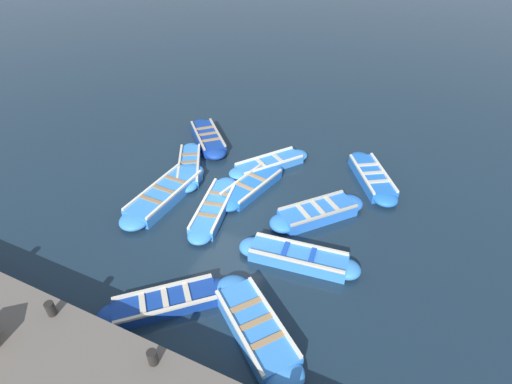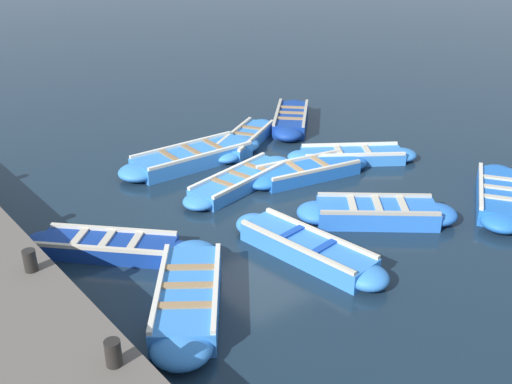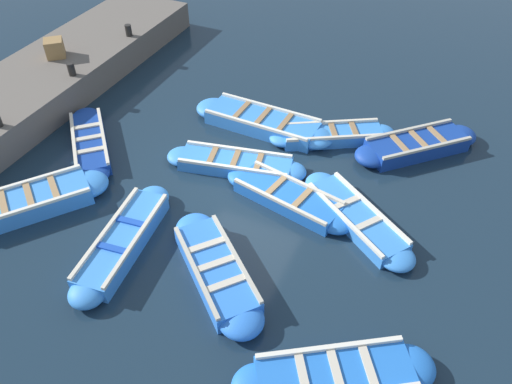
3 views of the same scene
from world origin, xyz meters
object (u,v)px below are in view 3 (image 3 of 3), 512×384
at_px(boat_inner_gap, 263,122).
at_px(bollard_mid_south, 71,69).
at_px(boat_end_of_row, 123,241).
at_px(boat_alongside, 332,135).
at_px(bollard_south, 128,30).
at_px(boat_outer_right, 288,197).
at_px(boat_bow_out, 335,377).
at_px(boat_outer_left, 417,145).
at_px(boat_drifting, 32,202).
at_px(boat_far_corner, 90,143).
at_px(boat_broadside, 236,164).
at_px(boat_tucked, 216,270).
at_px(boat_near_quay, 356,218).
at_px(wooden_crate, 55,48).

distance_m(boat_inner_gap, bollard_mid_south, 5.49).
xyz_separation_m(boat_end_of_row, boat_alongside, (2.75, 5.29, -0.03)).
bearing_deg(bollard_south, boat_inner_gap, -18.12).
xyz_separation_m(boat_outer_right, boat_bow_out, (2.25, -3.65, 0.02)).
distance_m(boat_outer_left, boat_drifting, 9.22).
distance_m(boat_far_corner, boat_alongside, 6.21).
bearing_deg(boat_alongside, boat_drifting, -135.52).
xyz_separation_m(boat_broadside, boat_tucked, (1.11, -3.10, 0.04)).
bearing_deg(boat_near_quay, boat_inner_gap, 143.61).
distance_m(boat_outer_left, boat_near_quay, 3.13).
relative_size(boat_outer_right, boat_end_of_row, 0.97).
relative_size(boat_far_corner, bollard_mid_south, 8.33).
relative_size(boat_outer_right, boat_outer_left, 1.11).
height_order(boat_alongside, boat_near_quay, boat_alongside).
xyz_separation_m(boat_broadside, boat_inner_gap, (-0.09, 1.83, 0.03)).
bearing_deg(boat_outer_right, boat_far_corner, -177.97).
distance_m(boat_broadside, boat_tucked, 3.30).
bearing_deg(boat_drifting, wooden_crate, 123.53).
xyz_separation_m(boat_inner_gap, boat_bow_out, (3.94, -6.07, -0.01)).
distance_m(boat_outer_right, boat_alongside, 2.66).
distance_m(boat_tucked, bollard_mid_south, 7.71).
xyz_separation_m(boat_outer_right, boat_near_quay, (1.57, 0.02, -0.01)).
xyz_separation_m(boat_broadside, boat_drifting, (-3.49, -3.10, 0.05)).
distance_m(boat_end_of_row, boat_inner_gap, 5.13).
xyz_separation_m(boat_bow_out, bollard_south, (-9.28, 7.82, 0.84)).
distance_m(boat_near_quay, boat_bow_out, 3.73).
relative_size(boat_broadside, boat_near_quay, 1.13).
height_order(boat_tucked, wooden_crate, wooden_crate).
bearing_deg(bollard_mid_south, wooden_crate, 149.32).
xyz_separation_m(boat_tucked, wooden_crate, (-7.69, 4.67, 0.91)).
bearing_deg(bollard_mid_south, boat_alongside, 9.32).
bearing_deg(boat_end_of_row, boat_bow_out, -11.91).
relative_size(boat_outer_left, boat_end_of_row, 0.87).
bearing_deg(boat_inner_gap, boat_outer_left, 9.45).
bearing_deg(wooden_crate, boat_bow_out, -29.09).
distance_m(boat_outer_left, boat_bow_out, 6.72).
height_order(boat_outer_left, boat_far_corner, boat_outer_left).
distance_m(boat_end_of_row, boat_near_quay, 4.91).
bearing_deg(boat_end_of_row, boat_outer_left, 49.80).
distance_m(boat_end_of_row, boat_alongside, 5.96).
height_order(boat_outer_right, boat_tucked, boat_tucked).
distance_m(boat_outer_left, boat_inner_gap, 3.99).
distance_m(boat_end_of_row, boat_bow_out, 4.92).
distance_m(boat_broadside, boat_near_quay, 3.22).
bearing_deg(boat_near_quay, boat_outer_left, 77.38).
bearing_deg(boat_drifting, boat_broadside, 41.62).
xyz_separation_m(boat_outer_right, boat_far_corner, (-5.34, -0.19, -0.00)).
relative_size(boat_outer_right, boat_drifting, 1.03).
distance_m(boat_inner_gap, wooden_crate, 6.56).
distance_m(boat_near_quay, bollard_mid_south, 8.77).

